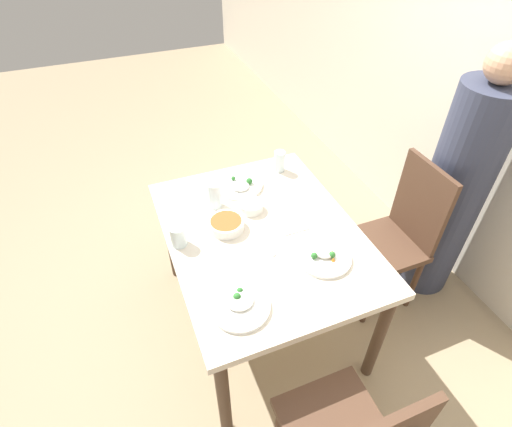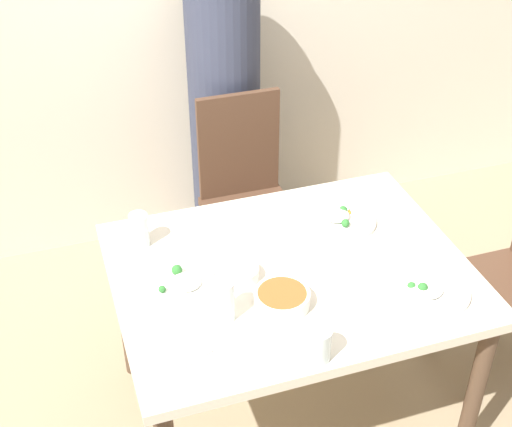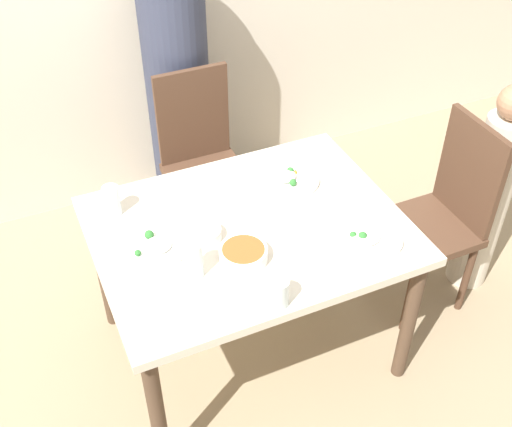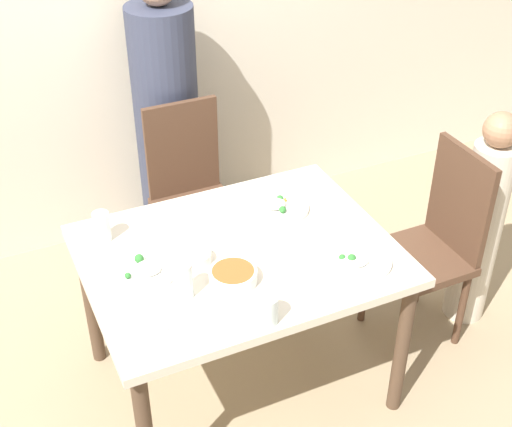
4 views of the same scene
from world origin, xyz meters
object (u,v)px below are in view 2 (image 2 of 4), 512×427
object	(u,v)px
chair_adult_spot	(246,194)
glass_water_tall	(223,300)
bowl_curry	(282,298)
plate_rice_adult	(429,291)
person_adult	(225,122)

from	to	relation	value
chair_adult_spot	glass_water_tall	distance (m)	1.10
bowl_curry	plate_rice_adult	world-z (taller)	same
plate_rice_adult	glass_water_tall	xyz separation A→B (m)	(-0.68, 0.10, 0.06)
person_adult	plate_rice_adult	size ratio (longest dim) A/B	6.12
glass_water_tall	plate_rice_adult	bearing A→B (deg)	-8.59
person_adult	glass_water_tall	xyz separation A→B (m)	(-0.38, -1.32, 0.09)
bowl_curry	chair_adult_spot	bearing A→B (deg)	79.18
glass_water_tall	bowl_curry	bearing A→B (deg)	-0.46
person_adult	glass_water_tall	distance (m)	1.37
chair_adult_spot	plate_rice_adult	distance (m)	1.15
person_adult	bowl_curry	size ratio (longest dim) A/B	8.63
chair_adult_spot	person_adult	distance (m)	0.39
plate_rice_adult	chair_adult_spot	bearing A→B (deg)	105.25
person_adult	glass_water_tall	size ratio (longest dim) A/B	10.58
chair_adult_spot	glass_water_tall	world-z (taller)	chair_adult_spot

